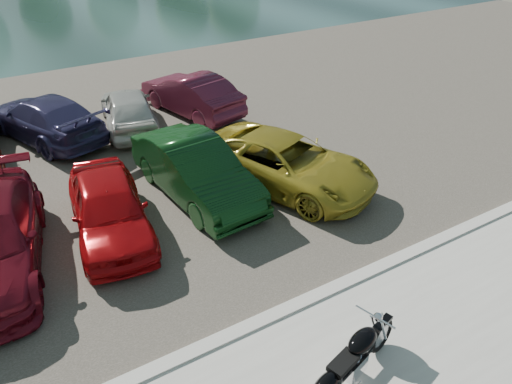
{
  "coord_description": "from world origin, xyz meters",
  "views": [
    {
      "loc": [
        -5.45,
        -3.75,
        7.13
      ],
      "look_at": [
        -0.32,
        4.67,
        1.1
      ],
      "focal_mm": 35.0,
      "sensor_mm": 36.0,
      "label": 1
    }
  ],
  "objects": [
    {
      "name": "parking_lot",
      "position": [
        0.0,
        11.0,
        0.02
      ],
      "size": [
        60.0,
        18.0,
        0.04
      ],
      "primitive_type": "cube",
      "color": "#3E3B32",
      "rests_on": "ground"
    },
    {
      "name": "car_6",
      "position": [
        1.47,
        6.04,
        0.74
      ],
      "size": [
        4.03,
        5.58,
        1.41
      ],
      "primitive_type": "imported",
      "rotation": [
        0.0,
        0.0,
        0.37
      ],
      "color": "#A19025",
      "rests_on": "parking_lot"
    },
    {
      "name": "car_4",
      "position": [
        -3.33,
        6.33,
        0.75
      ],
      "size": [
        2.27,
        4.35,
        1.41
      ],
      "primitive_type": "imported",
      "rotation": [
        0.0,
        0.0,
        -0.15
      ],
      "color": "#AB0B0F",
      "rests_on": "parking_lot"
    },
    {
      "name": "car_11",
      "position": [
        -3.47,
        12.63,
        0.75
      ],
      "size": [
        3.51,
        5.29,
        1.42
      ],
      "primitive_type": "imported",
      "rotation": [
        0.0,
        0.0,
        3.48
      ],
      "color": "#2C2950",
      "rests_on": "parking_lot"
    },
    {
      "name": "ground",
      "position": [
        0.0,
        0.0,
        0.0
      ],
      "size": [
        200.0,
        200.0,
        0.0
      ],
      "primitive_type": "plane",
      "color": "#595447",
      "rests_on": "ground"
    },
    {
      "name": "kerb",
      "position": [
        0.0,
        2.0,
        0.07
      ],
      "size": [
        60.0,
        0.3,
        0.14
      ],
      "primitive_type": "cube",
      "color": "#AEABA3",
      "rests_on": "ground"
    },
    {
      "name": "motorcycle",
      "position": [
        -1.41,
        0.08,
        0.56
      ],
      "size": [
        2.28,
        0.96,
        1.05
      ],
      "rotation": [
        0.0,
        0.0,
        0.27
      ],
      "color": "black",
      "rests_on": "promenade"
    },
    {
      "name": "car_12",
      "position": [
        -0.9,
        12.03,
        0.73
      ],
      "size": [
        2.44,
        4.32,
        1.39
      ],
      "primitive_type": "imported",
      "rotation": [
        0.0,
        0.0,
        2.94
      ],
      "color": "beige",
      "rests_on": "parking_lot"
    },
    {
      "name": "car_5",
      "position": [
        -0.85,
        6.82,
        0.81
      ],
      "size": [
        1.97,
        4.78,
        1.54
      ],
      "primitive_type": "imported",
      "rotation": [
        0.0,
        0.0,
        0.08
      ],
      "color": "black",
      "rests_on": "parking_lot"
    },
    {
      "name": "car_13",
      "position": [
        1.5,
        12.17,
        0.76
      ],
      "size": [
        2.49,
        4.63,
        1.45
      ],
      "primitive_type": "imported",
      "rotation": [
        0.0,
        0.0,
        3.37
      ],
      "color": "#561729",
      "rests_on": "parking_lot"
    }
  ]
}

